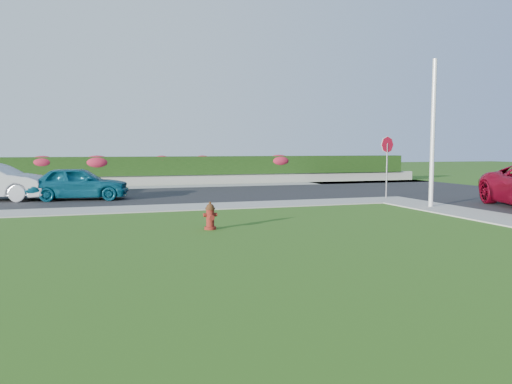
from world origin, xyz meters
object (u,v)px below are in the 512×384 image
object	(u,v)px
sedan_teal	(78,183)
stop_sign	(387,152)
fire_hydrant	(210,216)
utility_pole	(433,134)

from	to	relation	value
sedan_teal	stop_sign	distance (m)	13.14
fire_hydrant	stop_sign	world-z (taller)	stop_sign
utility_pole	fire_hydrant	bearing A→B (deg)	-164.74
sedan_teal	utility_pole	bearing A→B (deg)	-109.91
fire_hydrant	stop_sign	size ratio (longest dim) A/B	0.28
fire_hydrant	sedan_teal	world-z (taller)	sedan_teal
sedan_teal	utility_pole	xyz separation A→B (m)	(12.46, -6.55, 1.97)
sedan_teal	stop_sign	bearing A→B (deg)	-96.63
sedan_teal	utility_pole	size ratio (longest dim) A/B	0.75
fire_hydrant	utility_pole	world-z (taller)	utility_pole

